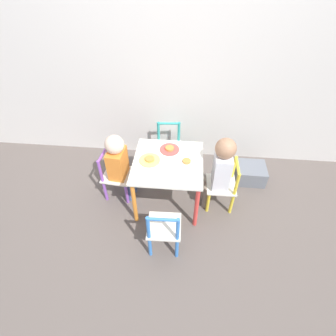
% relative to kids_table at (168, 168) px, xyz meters
% --- Properties ---
extents(ground_plane, '(6.00, 6.00, 0.00)m').
position_rel_kids_table_xyz_m(ground_plane, '(0.00, 0.00, -0.42)').
color(ground_plane, '#5B514C').
extents(house_wall, '(6.00, 0.06, 2.60)m').
position_rel_kids_table_xyz_m(house_wall, '(0.00, 0.75, 0.88)').
color(house_wall, silver).
rests_on(house_wall, ground_plane).
extents(kids_table, '(0.59, 0.59, 0.50)m').
position_rel_kids_table_xyz_m(kids_table, '(0.00, 0.00, 0.00)').
color(kids_table, silver).
rests_on(kids_table, ground_plane).
extents(chair_yellow, '(0.26, 0.26, 0.50)m').
position_rel_kids_table_xyz_m(chair_yellow, '(0.50, 0.01, -0.18)').
color(chair_yellow, silver).
rests_on(chair_yellow, ground_plane).
extents(chair_purple, '(0.28, 0.28, 0.50)m').
position_rel_kids_table_xyz_m(chair_purple, '(-0.50, 0.05, -0.18)').
color(chair_purple, silver).
rests_on(chair_purple, ground_plane).
extents(chair_teal, '(0.28, 0.28, 0.50)m').
position_rel_kids_table_xyz_m(chair_teal, '(-0.04, 0.50, -0.18)').
color(chair_teal, silver).
rests_on(chair_teal, ground_plane).
extents(chair_blue, '(0.27, 0.27, 0.50)m').
position_rel_kids_table_xyz_m(chair_blue, '(0.01, -0.50, -0.18)').
color(chair_blue, silver).
rests_on(chair_blue, ground_plane).
extents(child_right, '(0.22, 0.20, 0.76)m').
position_rel_kids_table_xyz_m(child_right, '(0.45, 0.01, 0.03)').
color(child_right, '#7A6B5B').
rests_on(child_right, ground_plane).
extents(child_left, '(0.22, 0.21, 0.70)m').
position_rel_kids_table_xyz_m(child_left, '(-0.44, 0.04, -0.00)').
color(child_left, '#4C608E').
rests_on(child_left, ground_plane).
extents(plate_right, '(0.16, 0.16, 0.03)m').
position_rel_kids_table_xyz_m(plate_right, '(0.16, 0.00, 0.08)').
color(plate_right, white).
rests_on(plate_right, kids_table).
extents(plate_left, '(0.18, 0.18, 0.03)m').
position_rel_kids_table_xyz_m(plate_left, '(-0.16, 0.00, 0.08)').
color(plate_left, '#EADB66').
rests_on(plate_left, kids_table).
extents(plate_back, '(0.17, 0.17, 0.03)m').
position_rel_kids_table_xyz_m(plate_back, '(0.00, 0.16, 0.08)').
color(plate_back, '#E54C47').
rests_on(plate_back, kids_table).
extents(storage_bin, '(0.30, 0.26, 0.17)m').
position_rel_kids_table_xyz_m(storage_bin, '(0.82, 0.36, -0.34)').
color(storage_bin, slate).
rests_on(storage_bin, ground_plane).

